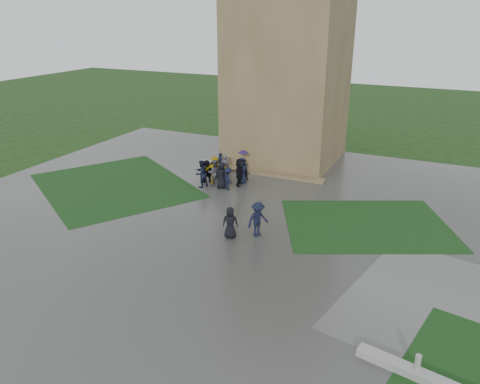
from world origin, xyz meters
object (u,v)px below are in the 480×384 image
at_px(tower, 289,44).
at_px(pedestrian_near, 230,223).
at_px(pedestrian_mid, 258,219).
at_px(bench, 212,167).

bearing_deg(tower, pedestrian_near, -81.35).
height_order(pedestrian_mid, pedestrian_near, pedestrian_mid).
xyz_separation_m(tower, pedestrian_mid, (3.48, -13.95, -8.01)).
distance_m(tower, bench, 10.96).
height_order(tower, pedestrian_near, tower).
bearing_deg(bench, tower, 41.76).
distance_m(tower, pedestrian_near, 16.98).
distance_m(bench, pedestrian_near, 10.56).
relative_size(pedestrian_mid, pedestrian_near, 1.12).
bearing_deg(tower, bench, -121.13).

